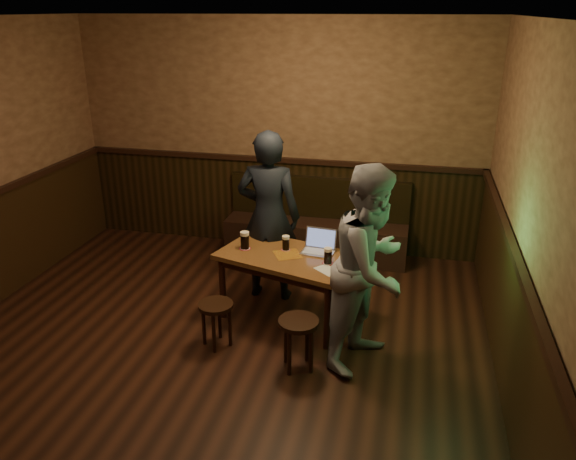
% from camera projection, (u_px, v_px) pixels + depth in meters
% --- Properties ---
extents(room, '(5.04, 6.04, 2.84)m').
position_uv_depth(room, '(191.00, 237.00, 4.38)').
color(room, black).
rests_on(room, ground).
extents(bench, '(2.20, 0.50, 0.95)m').
position_uv_depth(bench, '(316.00, 231.00, 6.88)').
color(bench, black).
rests_on(bench, ground).
extents(pub_table, '(1.43, 1.06, 0.69)m').
position_uv_depth(pub_table, '(288.00, 263.00, 5.36)').
color(pub_table, brown).
rests_on(pub_table, ground).
extents(stool_left, '(0.35, 0.35, 0.42)m').
position_uv_depth(stool_left, '(216.00, 312.00, 5.01)').
color(stool_left, black).
rests_on(stool_left, ground).
extents(stool_right, '(0.45, 0.45, 0.46)m').
position_uv_depth(stool_right, '(298.00, 330.00, 4.67)').
color(stool_right, black).
rests_on(stool_right, ground).
extents(pint_left, '(0.11, 0.11, 0.18)m').
position_uv_depth(pint_left, '(245.00, 240.00, 5.42)').
color(pint_left, '#A4142F').
rests_on(pint_left, pub_table).
extents(pint_mid, '(0.09, 0.09, 0.15)m').
position_uv_depth(pint_mid, '(286.00, 243.00, 5.40)').
color(pint_mid, '#A4142F').
rests_on(pint_mid, pub_table).
extents(pint_right, '(0.10, 0.10, 0.16)m').
position_uv_depth(pint_right, '(328.00, 256.00, 5.11)').
color(pint_right, '#A4142F').
rests_on(pint_right, pub_table).
extents(laptop, '(0.33, 0.27, 0.21)m').
position_uv_depth(laptop, '(319.00, 246.00, 5.37)').
color(laptop, silver).
rests_on(laptop, pub_table).
extents(menu, '(0.26, 0.26, 0.00)m').
position_uv_depth(menu, '(327.00, 270.00, 5.00)').
color(menu, silver).
rests_on(menu, pub_table).
extents(person_suit, '(0.66, 0.44, 1.78)m').
position_uv_depth(person_suit, '(269.00, 216.00, 5.70)').
color(person_suit, black).
rests_on(person_suit, ground).
extents(person_grey, '(0.95, 1.04, 1.75)m').
position_uv_depth(person_grey, '(371.00, 267.00, 4.62)').
color(person_grey, gray).
rests_on(person_grey, ground).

